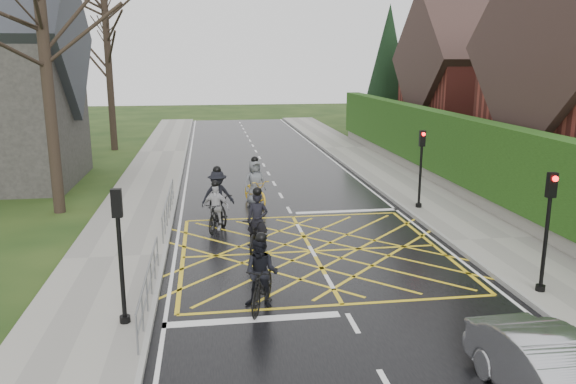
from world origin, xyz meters
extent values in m
plane|color=black|center=(0.00, 0.00, 0.00)|extent=(120.00, 120.00, 0.00)
cube|color=black|center=(0.00, 0.00, 0.01)|extent=(9.00, 80.00, 0.01)
cube|color=gray|center=(6.00, 0.00, 0.07)|extent=(3.00, 80.00, 0.15)
cube|color=gray|center=(-6.00, 0.00, 0.07)|extent=(3.00, 80.00, 0.15)
cube|color=slate|center=(7.75, 6.00, 0.35)|extent=(0.50, 38.00, 0.70)
cube|color=#1A3A10|center=(7.75, 6.00, 2.10)|extent=(0.90, 38.00, 2.80)
cube|color=maroon|center=(14.75, 18.00, 3.00)|extent=(9.00, 8.00, 6.00)
cube|color=#33231E|center=(14.75, 18.00, 5.90)|extent=(9.80, 8.80, 8.80)
cube|color=maroon|center=(17.45, 18.00, 8.50)|extent=(0.70, 0.70, 1.60)
cylinder|color=black|center=(10.75, 26.00, 0.60)|extent=(0.50, 0.50, 1.20)
cone|color=black|center=(10.75, 26.00, 5.00)|extent=(4.60, 4.60, 10.00)
cylinder|color=black|center=(-9.00, 6.00, 5.50)|extent=(0.44, 0.44, 11.00)
cylinder|color=black|center=(-10.00, 14.00, 6.00)|extent=(0.44, 0.44, 12.00)
cylinder|color=black|center=(-9.30, 22.00, 5.00)|extent=(0.44, 0.44, 10.00)
cylinder|color=slate|center=(-4.65, -3.50, 1.00)|extent=(0.05, 5.00, 0.05)
cylinder|color=slate|center=(-4.65, -3.50, 0.55)|extent=(0.04, 5.00, 0.04)
cylinder|color=slate|center=(-4.65, -6.00, 0.50)|extent=(0.04, 0.04, 1.00)
cylinder|color=slate|center=(-4.65, -1.00, 0.50)|extent=(0.04, 0.04, 1.00)
cylinder|color=slate|center=(-4.65, 4.00, 1.00)|extent=(0.05, 6.00, 0.05)
cylinder|color=slate|center=(-4.65, 4.00, 0.55)|extent=(0.04, 6.00, 0.04)
cylinder|color=slate|center=(-4.65, 1.00, 0.50)|extent=(0.04, 0.04, 1.00)
cylinder|color=slate|center=(-4.65, 7.00, 0.50)|extent=(0.04, 0.04, 1.00)
cylinder|color=black|center=(5.10, 4.20, 1.50)|extent=(0.10, 0.10, 3.00)
cylinder|color=black|center=(5.10, 4.20, 0.15)|extent=(0.24, 0.24, 0.30)
cube|color=black|center=(5.10, 4.20, 2.90)|extent=(0.22, 0.16, 0.62)
sphere|color=#FF0C0C|center=(5.10, 4.08, 3.08)|extent=(0.14, 0.14, 0.14)
cylinder|color=black|center=(5.10, -4.20, 1.50)|extent=(0.10, 0.10, 3.00)
cylinder|color=black|center=(5.10, -4.20, 0.15)|extent=(0.24, 0.24, 0.30)
cube|color=black|center=(5.10, -4.20, 2.90)|extent=(0.22, 0.16, 0.62)
sphere|color=#FF0C0C|center=(5.10, -4.32, 3.08)|extent=(0.14, 0.14, 0.14)
cylinder|color=black|center=(-5.10, -4.50, 1.50)|extent=(0.10, 0.10, 3.00)
cylinder|color=black|center=(-5.10, -4.50, 0.15)|extent=(0.24, 0.24, 0.30)
cube|color=black|center=(-5.10, -4.50, 2.90)|extent=(0.22, 0.16, 0.62)
sphere|color=#FF0C0C|center=(-5.10, -4.38, 3.08)|extent=(0.14, 0.14, 0.14)
imported|color=black|center=(-1.66, 0.46, 0.54)|extent=(1.30, 2.18, 1.08)
imported|color=black|center=(-1.66, 0.56, 0.92)|extent=(0.77, 0.62, 1.84)
sphere|color=black|center=(-1.66, 0.56, 1.86)|extent=(0.29, 0.29, 0.29)
imported|color=black|center=(-1.96, -3.90, 0.57)|extent=(1.14, 1.96, 1.14)
imported|color=black|center=(-1.96, -3.80, 0.87)|extent=(1.02, 0.91, 1.74)
sphere|color=black|center=(-1.96, -3.80, 1.76)|extent=(0.27, 0.27, 0.27)
imported|color=black|center=(-2.84, 3.78, 0.57)|extent=(1.26, 2.27, 1.13)
imported|color=black|center=(-2.84, 3.88, 0.96)|extent=(1.38, 1.00, 1.92)
sphere|color=black|center=(-2.84, 3.88, 1.94)|extent=(0.30, 0.30, 0.30)
imported|color=black|center=(-2.94, 2.74, 0.53)|extent=(0.98, 1.83, 1.06)
imported|color=#B8B7BC|center=(-2.94, 2.84, 0.81)|extent=(1.02, 0.65, 1.62)
sphere|color=black|center=(-2.94, 2.84, 1.64)|extent=(0.25, 0.25, 0.25)
imported|color=#C29217|center=(-1.26, 6.06, 0.55)|extent=(1.34, 2.21, 1.10)
imported|color=#585B60|center=(-1.26, 6.16, 0.93)|extent=(1.05, 0.85, 1.86)
sphere|color=black|center=(-1.26, 6.16, 1.88)|extent=(0.29, 0.29, 0.29)
imported|color=#A1A3A8|center=(2.50, -8.74, 0.64)|extent=(1.49, 3.95, 1.29)
camera|label=1|loc=(-3.15, -16.43, 5.86)|focal=35.00mm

